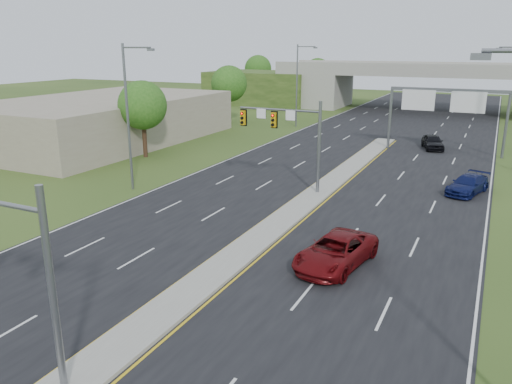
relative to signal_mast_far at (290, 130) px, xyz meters
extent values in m
cube|color=black|center=(2.26, 10.07, -4.72)|extent=(24.00, 160.00, 0.02)
cube|color=gray|center=(2.26, -1.93, -4.63)|extent=(2.00, 54.00, 0.16)
cube|color=gold|center=(1.11, -1.93, -4.70)|extent=(0.12, 54.00, 0.01)
cube|color=gold|center=(3.41, -1.93, -4.70)|extent=(0.12, 54.00, 0.01)
cube|color=silver|center=(-9.54, 10.07, -4.70)|extent=(0.12, 160.00, 0.01)
cube|color=silver|center=(14.06, 10.07, -4.70)|extent=(0.12, 160.00, 0.01)
cylinder|color=slate|center=(2.26, -24.93, -1.23)|extent=(0.24, 0.24, 7.00)
cylinder|color=slate|center=(2.26, 0.07, -1.23)|extent=(0.24, 0.24, 7.00)
cylinder|color=slate|center=(-0.99, 0.07, 1.47)|extent=(6.50, 0.16, 0.16)
cube|color=gold|center=(-1.31, -0.18, 0.72)|extent=(0.35, 0.25, 1.10)
cube|color=gold|center=(-3.91, -0.18, 0.72)|extent=(0.35, 0.25, 1.10)
cube|color=black|center=(-1.31, -0.04, 0.72)|extent=(0.55, 0.04, 1.30)
cube|color=black|center=(-3.91, -0.04, 0.72)|extent=(0.55, 0.04, 1.30)
sphere|color=#FF0C05|center=(-1.31, -0.31, 1.07)|extent=(0.20, 0.20, 0.20)
sphere|color=#FF0C05|center=(-3.91, -0.31, 1.07)|extent=(0.20, 0.20, 0.20)
cube|color=white|center=(-2.42, -0.03, 1.12)|extent=(0.75, 0.04, 0.75)
cube|color=white|center=(-0.01, -0.03, 1.12)|extent=(0.75, 0.04, 0.75)
cylinder|color=slate|center=(3.46, 20.07, -1.43)|extent=(0.28, 0.28, 6.60)
cylinder|color=slate|center=(14.76, 20.07, -1.43)|extent=(0.28, 0.28, 6.60)
cube|color=slate|center=(9.11, 20.07, 1.77)|extent=(11.50, 0.35, 0.35)
cube|color=#0B5224|center=(6.26, 19.87, 0.67)|extent=(3.20, 0.08, 2.00)
cube|color=#0B5224|center=(11.06, 19.87, 0.67)|extent=(3.20, 0.08, 2.00)
cube|color=silver|center=(6.26, 19.82, 0.67)|extent=(3.30, 0.03, 2.10)
cube|color=silver|center=(11.06, 19.82, 0.67)|extent=(3.30, 0.03, 2.10)
cube|color=gray|center=(-14.74, 55.07, -1.73)|extent=(6.00, 12.00, 6.00)
cube|color=#2C4418|center=(-27.74, 55.07, -1.73)|extent=(20.00, 14.00, 6.00)
cube|color=gray|center=(2.26, 55.07, 1.87)|extent=(50.00, 12.00, 1.20)
cube|color=gray|center=(2.26, 49.27, 2.92)|extent=(50.00, 0.40, 0.90)
cube|color=gray|center=(2.26, 60.87, 2.92)|extent=(50.00, 0.40, 0.90)
cylinder|color=slate|center=(-11.24, -4.93, 0.77)|extent=(0.20, 0.20, 11.00)
cylinder|color=slate|center=(-9.99, -4.93, 5.97)|extent=(2.50, 0.12, 0.12)
cube|color=slate|center=(-8.74, -4.93, 5.82)|extent=(0.50, 0.25, 0.18)
cylinder|color=slate|center=(-11.24, 30.07, 0.77)|extent=(0.20, 0.20, 11.00)
cylinder|color=slate|center=(-9.99, 30.07, 5.97)|extent=(2.50, 0.12, 0.12)
cube|color=slate|center=(-8.74, 30.07, 5.82)|extent=(0.50, 0.25, 0.18)
cube|color=slate|center=(13.26, -19.93, 5.82)|extent=(0.50, 0.25, 0.18)
cube|color=slate|center=(13.26, 15.07, 5.82)|extent=(0.50, 0.25, 0.18)
cylinder|color=#382316|center=(-17.74, 5.07, -2.73)|extent=(0.44, 0.44, 4.00)
sphere|color=#225416|center=(-17.74, 5.07, 0.47)|extent=(4.80, 4.80, 4.80)
cylinder|color=#382316|center=(-21.74, 30.07, -2.60)|extent=(0.44, 0.44, 4.25)
sphere|color=#225416|center=(-21.74, 30.07, 0.80)|extent=(5.20, 5.20, 5.20)
cylinder|color=#382316|center=(-35.74, 69.07, -2.48)|extent=(0.44, 0.44, 4.50)
sphere|color=#225416|center=(-35.74, 69.07, 1.12)|extent=(6.00, 6.00, 6.00)
cylinder|color=#382316|center=(-21.74, 69.07, -2.60)|extent=(0.44, 0.44, 4.25)
sphere|color=#225416|center=(-21.74, 69.07, 0.80)|extent=(5.60, 5.60, 5.60)
cube|color=gray|center=(-27.74, 10.07, -2.23)|extent=(18.00, 30.00, 5.00)
imported|color=#5D090C|center=(7.31, -11.76, -3.92)|extent=(3.51, 6.02, 1.58)
imported|color=#0B1242|center=(12.47, 5.16, -4.01)|extent=(3.28, 5.15, 1.39)
imported|color=black|center=(7.89, 21.81, -3.92)|extent=(3.15, 4.95, 1.57)
camera|label=1|loc=(13.84, -34.58, 6.10)|focal=35.00mm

